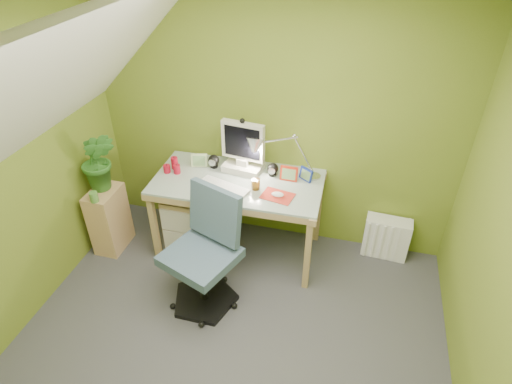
% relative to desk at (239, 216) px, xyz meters
% --- Properties ---
extents(floor, '(3.20, 3.20, 0.01)m').
position_rel_desk_xyz_m(floor, '(0.22, -1.23, -0.39)').
color(floor, '#46464B').
rests_on(floor, ground).
extents(ceiling, '(3.20, 3.20, 0.01)m').
position_rel_desk_xyz_m(ceiling, '(0.22, -1.23, 2.01)').
color(ceiling, white).
rests_on(ceiling, wall_back).
extents(wall_back, '(3.20, 0.01, 2.40)m').
position_rel_desk_xyz_m(wall_back, '(0.22, 0.37, 0.81)').
color(wall_back, olive).
rests_on(wall_back, floor).
extents(slope_ceiling, '(1.10, 3.20, 1.10)m').
position_rel_desk_xyz_m(slope_ceiling, '(-0.78, -1.23, 1.46)').
color(slope_ceiling, white).
rests_on(slope_ceiling, wall_left).
extents(desk, '(1.46, 0.76, 0.78)m').
position_rel_desk_xyz_m(desk, '(0.00, 0.00, 0.00)').
color(desk, tan).
rests_on(desk, floor).
extents(monitor, '(0.39, 0.26, 0.50)m').
position_rel_desk_xyz_m(monitor, '(0.00, 0.18, 0.64)').
color(monitor, silver).
rests_on(monitor, desk).
extents(speaker_left, '(0.11, 0.11, 0.12)m').
position_rel_desk_xyz_m(speaker_left, '(-0.27, 0.16, 0.45)').
color(speaker_left, black).
rests_on(speaker_left, desk).
extents(speaker_right, '(0.11, 0.11, 0.12)m').
position_rel_desk_xyz_m(speaker_right, '(0.27, 0.16, 0.45)').
color(speaker_right, black).
rests_on(speaker_right, desk).
extents(keyboard, '(0.46, 0.26, 0.02)m').
position_rel_desk_xyz_m(keyboard, '(-0.08, -0.14, 0.40)').
color(keyboard, white).
rests_on(keyboard, desk).
extents(mousepad, '(0.28, 0.22, 0.01)m').
position_rel_desk_xyz_m(mousepad, '(0.38, -0.14, 0.39)').
color(mousepad, red).
rests_on(mousepad, desk).
extents(mouse, '(0.11, 0.08, 0.04)m').
position_rel_desk_xyz_m(mouse, '(0.38, -0.14, 0.41)').
color(mouse, white).
rests_on(mouse, mousepad).
extents(amber_tumbler, '(0.07, 0.07, 0.09)m').
position_rel_desk_xyz_m(amber_tumbler, '(0.18, -0.08, 0.43)').
color(amber_tumbler, '#9B6116').
rests_on(amber_tumbler, desk).
extents(candle_cluster, '(0.17, 0.15, 0.11)m').
position_rel_desk_xyz_m(candle_cluster, '(-0.60, 0.01, 0.44)').
color(candle_cluster, '#AC0E24').
rests_on(candle_cluster, desk).
extents(photo_frame_red, '(0.15, 0.03, 0.13)m').
position_rel_desk_xyz_m(photo_frame_red, '(0.42, 0.12, 0.45)').
color(photo_frame_red, red).
rests_on(photo_frame_red, desk).
extents(photo_frame_blue, '(0.12, 0.09, 0.11)m').
position_rel_desk_xyz_m(photo_frame_blue, '(0.56, 0.16, 0.44)').
color(photo_frame_blue, navy).
rests_on(photo_frame_blue, desk).
extents(photo_frame_green, '(0.14, 0.06, 0.12)m').
position_rel_desk_xyz_m(photo_frame_green, '(-0.40, 0.14, 0.45)').
color(photo_frame_green, '#B3CA8B').
rests_on(photo_frame_green, desk).
extents(desk_lamp, '(0.60, 0.32, 0.62)m').
position_rel_desk_xyz_m(desk_lamp, '(0.45, 0.18, 0.70)').
color(desk_lamp, '#B2B1B5').
rests_on(desk_lamp, desk).
extents(side_ledge, '(0.23, 0.36, 0.63)m').
position_rel_desk_xyz_m(side_ledge, '(-1.18, -0.26, -0.07)').
color(side_ledge, tan).
rests_on(side_ledge, floor).
extents(potted_plant, '(0.36, 0.31, 0.57)m').
position_rel_desk_xyz_m(potted_plant, '(-1.18, -0.21, 0.53)').
color(potted_plant, '#316E24').
rests_on(potted_plant, side_ledge).
extents(green_cup, '(0.08, 0.08, 0.09)m').
position_rel_desk_xyz_m(green_cup, '(-1.16, -0.41, 0.29)').
color(green_cup, '#5A933D').
rests_on(green_cup, side_ledge).
extents(task_chair, '(0.74, 0.74, 1.04)m').
position_rel_desk_xyz_m(task_chair, '(-0.10, -0.69, 0.13)').
color(task_chair, '#41586A').
rests_on(task_chair, floor).
extents(radiator, '(0.41, 0.18, 0.40)m').
position_rel_desk_xyz_m(radiator, '(1.33, 0.27, -0.19)').
color(radiator, white).
rests_on(radiator, floor).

